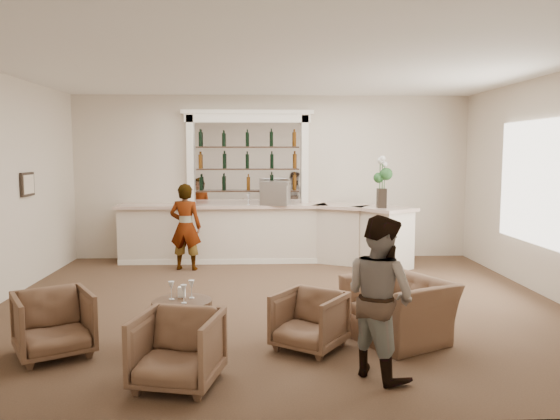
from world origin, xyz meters
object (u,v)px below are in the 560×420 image
(cocktail_table, at_px, (182,322))
(armchair_left, at_px, (54,324))
(armchair_far, at_px, (399,309))
(armchair_right, at_px, (309,320))
(flower_vase, at_px, (382,179))
(sommelier, at_px, (186,227))
(armchair_center, at_px, (178,349))
(guest, at_px, (380,296))
(espresso_machine, at_px, (275,193))
(bar_counter, at_px, (265,233))

(cocktail_table, height_order, armchair_left, armchair_left)
(cocktail_table, distance_m, armchair_far, 2.48)
(armchair_right, bearing_deg, flower_vase, 102.20)
(sommelier, bearing_deg, armchair_center, 105.24)
(armchair_left, relative_size, flower_vase, 0.81)
(cocktail_table, xyz_separation_m, sommelier, (-0.47, 3.95, 0.55))
(cocktail_table, relative_size, armchair_left, 0.88)
(guest, distance_m, armchair_left, 3.42)
(cocktail_table, height_order, flower_vase, flower_vase)
(sommelier, distance_m, espresso_machine, 1.85)
(armchair_center, xyz_separation_m, flower_vase, (3.02, 5.02, 1.33))
(armchair_right, distance_m, espresso_machine, 4.85)
(bar_counter, height_order, armchair_right, bar_counter)
(sommelier, height_order, guest, sommelier)
(armchair_center, bearing_deg, armchair_far, 39.17)
(espresso_machine, bearing_deg, armchair_right, -74.36)
(sommelier, bearing_deg, armchair_far, 135.82)
(cocktail_table, distance_m, guest, 2.30)
(bar_counter, distance_m, guest, 5.65)
(armchair_far, height_order, flower_vase, flower_vase)
(guest, distance_m, armchair_center, 1.97)
(sommelier, xyz_separation_m, armchair_right, (1.89, -4.17, -0.48))
(bar_counter, height_order, cocktail_table, bar_counter)
(guest, bearing_deg, bar_counter, -23.55)
(bar_counter, relative_size, armchair_far, 5.27)
(sommelier, xyz_separation_m, guest, (2.49, -4.91, -0.02))
(espresso_machine, height_order, flower_vase, flower_vase)
(cocktail_table, distance_m, armchair_left, 1.35)
(bar_counter, height_order, guest, guest)
(armchair_right, bearing_deg, bar_counter, 129.86)
(guest, xyz_separation_m, armchair_center, (-1.91, -0.17, -0.44))
(cocktail_table, bearing_deg, armchair_right, -8.85)
(guest, relative_size, armchair_right, 2.24)
(guest, distance_m, espresso_machine, 5.56)
(armchair_center, height_order, espresso_machine, espresso_machine)
(armchair_right, height_order, armchair_far, armchair_far)
(armchair_far, bearing_deg, armchair_center, -91.62)
(bar_counter, xyz_separation_m, armchair_center, (-0.89, -5.72, -0.23))
(guest, height_order, armchair_left, guest)
(guest, bearing_deg, sommelier, -7.07)
(bar_counter, xyz_separation_m, armchair_far, (1.48, -4.55, -0.22))
(armchair_center, bearing_deg, bar_counter, 93.97)
(bar_counter, distance_m, armchair_left, 5.43)
(armchair_left, distance_m, armchair_far, 3.81)
(armchair_center, bearing_deg, flower_vase, 71.70)
(sommelier, xyz_separation_m, flower_vase, (3.61, -0.05, 0.87))
(sommelier, xyz_separation_m, armchair_far, (2.95, -3.90, -0.44))
(bar_counter, height_order, sommelier, sommelier)
(armchair_left, xyz_separation_m, flower_vase, (4.45, 4.21, 1.32))
(bar_counter, distance_m, sommelier, 1.62)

